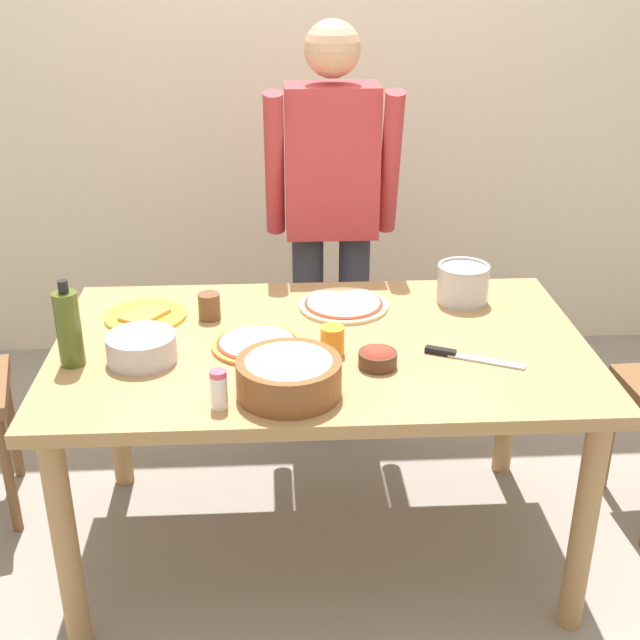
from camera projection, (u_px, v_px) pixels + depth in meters
name	position (u px, v px, depth m)	size (l,w,h in m)	color
ground	(321.00, 543.00, 2.80)	(8.00, 8.00, 0.00)	gray
wall_back	(301.00, 78.00, 3.72)	(5.60, 0.10, 2.60)	beige
dining_table	(321.00, 369.00, 2.53)	(1.60, 0.96, 0.76)	#A37A4C
person_cook	(331.00, 210.00, 3.11)	(0.49, 0.25, 1.62)	#2D2D38
pizza_raw_on_board	(344.00, 305.00, 2.72)	(0.29, 0.29, 0.02)	beige
pizza_cooked_on_tray	(257.00, 344.00, 2.45)	(0.27, 0.27, 0.02)	#C67A33
plate_with_slice	(145.00, 316.00, 2.65)	(0.26, 0.26, 0.02)	gold
popcorn_bowl	(289.00, 373.00, 2.18)	(0.28, 0.28, 0.11)	brown
mixing_bowl_steel	(142.00, 348.00, 2.36)	(0.20, 0.20, 0.08)	#B7B7BC
small_sauce_bowl	(378.00, 357.00, 2.33)	(0.11, 0.11, 0.06)	#4C2D1E
olive_oil_bottle	(69.00, 328.00, 2.31)	(0.07, 0.07, 0.26)	#47561E
steel_pot	(463.00, 283.00, 2.75)	(0.17, 0.17, 0.13)	#B7B7BC
cup_orange	(332.00, 340.00, 2.40)	(0.07, 0.07, 0.09)	orange
cup_small_brown	(209.00, 306.00, 2.63)	(0.07, 0.07, 0.09)	brown
salt_shaker	(219.00, 389.00, 2.12)	(0.04, 0.04, 0.11)	white
chef_knife	(462.00, 356.00, 2.39)	(0.27, 0.15, 0.02)	silver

